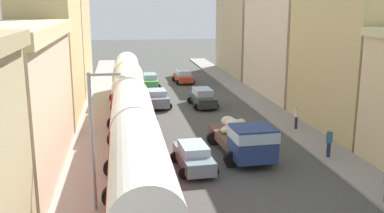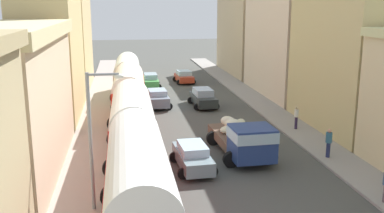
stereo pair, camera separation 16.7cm
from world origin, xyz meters
The scene contains 22 objects.
ground_plane centered at (0.00, 27.00, 0.00)m, with size 154.00×154.00×0.00m, color #464742.
sidewalk_left centered at (-7.25, 27.00, 0.07)m, with size 2.50×70.00×0.14m, color #A3958C.
sidewalk_right centered at (7.25, 27.00, 0.07)m, with size 2.50×70.00×0.14m, color gray.
building_left_1 centered at (-11.36, 14.10, 4.00)m, with size 6.29×13.65×7.94m.
building_left_2 centered at (-10.62, 26.95, 7.06)m, with size 4.66×10.23×14.07m.
building_left_3 centered at (-10.82, 38.88, 5.96)m, with size 5.10×11.99×11.87m.
building_right_2 centered at (11.42, 19.74, 6.36)m, with size 6.42×10.90×12.68m.
building_right_3 centered at (10.57, 32.17, 5.83)m, with size 4.13×12.87×11.66m.
building_right_4 centered at (11.10, 46.37, 5.52)m, with size 5.21×13.74×11.05m.
parked_bus_0 centered at (-4.60, 6.50, 2.30)m, with size 3.29×9.41×4.14m.
parked_bus_1 centered at (-4.60, 15.50, 2.28)m, with size 3.37×8.32×4.13m.
parked_bus_2 centered at (-4.60, 24.50, 2.30)m, with size 3.41×8.64×4.15m.
parked_bus_3 centered at (-4.60, 33.50, 2.22)m, with size 3.41×8.24×4.01m.
cargo_truck_0 centered at (1.83, 14.64, 1.25)m, with size 3.36×6.91×2.31m.
car_0 centered at (1.91, 28.27, 0.81)m, with size 2.40×4.43×1.63m.
car_1 centered at (1.89, 40.31, 0.73)m, with size 2.40×3.77×1.44m.
car_2 centered at (-1.41, 13.42, 0.74)m, with size 2.32×4.25×1.45m.
car_3 centered at (-2.10, 28.73, 0.80)m, with size 2.41×3.89×1.57m.
car_4 centered at (-2.06, 38.22, 0.76)m, with size 2.13×4.36×1.51m.
pedestrian_0 centered at (6.69, 13.72, 1.06)m, with size 0.47×0.47×1.86m.
pedestrian_1 centered at (7.13, 19.72, 1.05)m, with size 0.42×0.42×1.80m.
streetlamp_near centered at (-6.29, 9.04, 3.70)m, with size 1.60×0.28×6.19m.
Camera 1 is at (-5.21, -9.28, 8.94)m, focal length 41.32 mm.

